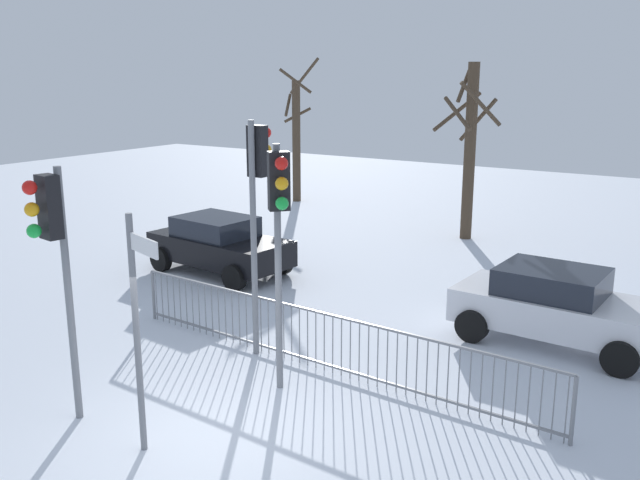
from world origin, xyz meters
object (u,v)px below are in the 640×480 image
object	(u,v)px
direction_sign_post	(138,324)
car_white_mid	(556,305)
traffic_light_foreground_right	(258,185)
bare_tree_left	(297,136)
car_black_trailing	(219,244)
traffic_light_mid_right	(53,240)
traffic_light_foreground_left	(279,215)
bare_tree_right	(469,146)

from	to	relation	value
direction_sign_post	car_white_mid	bearing A→B (deg)	79.59
traffic_light_foreground_right	direction_sign_post	bearing A→B (deg)	-77.41
bare_tree_left	car_black_trailing	bearing A→B (deg)	-66.54
traffic_light_mid_right	bare_tree_left	xyz separation A→B (m)	(-7.44, 16.76, -0.16)
traffic_light_foreground_left	car_black_trailing	distance (m)	7.47
traffic_light_mid_right	bare_tree_right	bearing A→B (deg)	-83.73
car_white_mid	car_black_trailing	xyz separation A→B (m)	(-8.58, 0.19, 0.00)
traffic_light_foreground_right	car_black_trailing	size ratio (longest dim) A/B	1.09
car_black_trailing	bare_tree_left	xyz separation A→B (m)	(-4.14, 9.54, 1.86)
traffic_light_mid_right	traffic_light_foreground_right	world-z (taller)	traffic_light_foreground_right
traffic_light_foreground_left	car_white_mid	xyz separation A→B (m)	(3.20, 4.51, -2.18)
direction_sign_post	car_black_trailing	xyz separation A→B (m)	(-4.88, 7.19, -1.09)
traffic_light_mid_right	traffic_light_foreground_left	bearing A→B (deg)	-120.65
direction_sign_post	traffic_light_mid_right	bearing A→B (deg)	-161.81
car_black_trailing	bare_tree_right	world-z (taller)	bare_tree_right
traffic_light_foreground_left	car_black_trailing	size ratio (longest dim) A/B	1.02
traffic_light_foreground_left	car_white_mid	distance (m)	5.94
traffic_light_mid_right	direction_sign_post	world-z (taller)	traffic_light_mid_right
direction_sign_post	car_white_mid	world-z (taller)	direction_sign_post
traffic_light_mid_right	bare_tree_left	distance (m)	18.33
traffic_light_foreground_right	bare_tree_left	bearing A→B (deg)	122.21
bare_tree_left	bare_tree_right	xyz separation A→B (m)	(8.11, -2.44, 0.26)
direction_sign_post	car_black_trailing	bearing A→B (deg)	141.56
traffic_light_foreground_left	bare_tree_left	xyz separation A→B (m)	(-9.52, 14.24, -0.32)
traffic_light_foreground_right	bare_tree_left	size ratio (longest dim) A/B	0.76
traffic_light_foreground_right	car_white_mid	world-z (taller)	traffic_light_foreground_right
traffic_light_mid_right	bare_tree_right	xyz separation A→B (m)	(0.67, 14.31, 0.10)
direction_sign_post	bare_tree_right	size ratio (longest dim) A/B	0.62
car_black_trailing	bare_tree_right	bearing A→B (deg)	66.18
traffic_light_foreground_right	car_black_trailing	xyz separation A→B (m)	(-4.07, 3.54, -2.38)
car_white_mid	bare_tree_right	bearing A→B (deg)	125.03
traffic_light_mid_right	car_white_mid	size ratio (longest dim) A/B	0.98
traffic_light_foreground_left	direction_sign_post	xyz separation A→B (m)	(-0.50, -2.50, -1.09)
traffic_light_foreground_right	bare_tree_left	distance (m)	15.45
traffic_light_mid_right	car_black_trailing	world-z (taller)	traffic_light_mid_right
car_white_mid	car_black_trailing	bearing A→B (deg)	-178.55
traffic_light_foreground_left	bare_tree_right	xyz separation A→B (m)	(-1.41, 11.79, -0.06)
traffic_light_foreground_right	car_white_mid	distance (m)	6.10
traffic_light_mid_right	car_black_trailing	bearing A→B (deg)	-56.49
traffic_light_foreground_left	car_black_trailing	bearing A→B (deg)	-87.35
direction_sign_post	traffic_light_foreground_left	bearing A→B (deg)	96.09
traffic_light_mid_right	direction_sign_post	bearing A→B (deg)	-170.26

